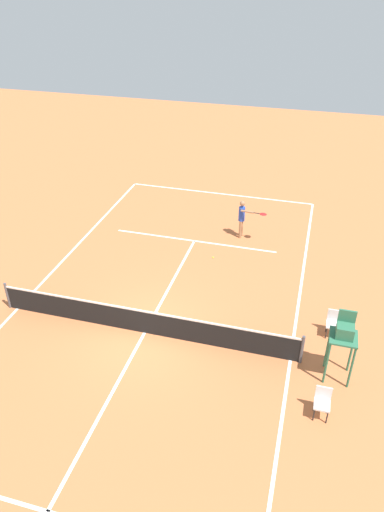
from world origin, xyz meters
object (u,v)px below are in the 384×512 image
at_px(player_serving, 243,216).
at_px(tennis_ball, 213,257).
at_px(courtside_chair_near, 322,401).
at_px(courtside_chair_mid, 333,322).
at_px(umpire_chair, 344,336).

distance_m(player_serving, tennis_ball, 2.52).
height_order(courtside_chair_near, courtside_chair_mid, same).
distance_m(player_serving, courtside_chair_near, 10.17).
height_order(player_serving, tennis_ball, player_serving).
relative_size(courtside_chair_near, courtside_chair_mid, 1.00).
distance_m(umpire_chair, courtside_chair_mid, 2.21).
bearing_deg(umpire_chair, courtside_chair_mid, -84.65).
bearing_deg(player_serving, courtside_chair_near, 28.52).
xyz_separation_m(tennis_ball, courtside_chair_mid, (-5.01, 3.67, 0.50)).
height_order(player_serving, courtside_chair_near, player_serving).
bearing_deg(tennis_ball, courtside_chair_mid, 143.77).
xyz_separation_m(player_serving, courtside_chair_near, (-3.96, 9.35, -0.55)).
distance_m(tennis_ball, courtside_chair_near, 8.68).
height_order(tennis_ball, umpire_chair, umpire_chair).
bearing_deg(courtside_chair_mid, courtside_chair_near, 86.72).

